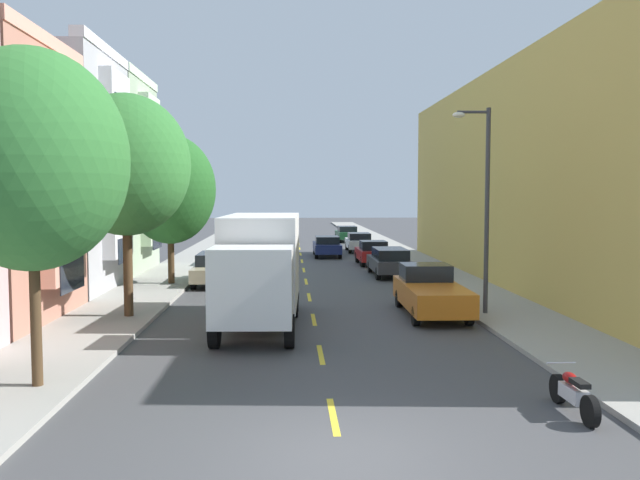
% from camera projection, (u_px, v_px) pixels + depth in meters
% --- Properties ---
extents(ground_plane, '(160.00, 160.00, 0.00)m').
position_uv_depth(ground_plane, '(303.00, 264.00, 40.89)').
color(ground_plane, '#424244').
extents(sidewalk_left, '(3.20, 120.00, 0.14)m').
position_uv_depth(sidewalk_left, '(182.00, 268.00, 38.55)').
color(sidewalk_left, '#99968E').
rests_on(sidewalk_left, ground_plane).
extents(sidewalk_right, '(3.20, 120.00, 0.14)m').
position_uv_depth(sidewalk_right, '(423.00, 266.00, 39.23)').
color(sidewalk_right, '#99968E').
rests_on(sidewalk_right, ground_plane).
extents(lane_centerline_dashes, '(0.14, 47.20, 0.01)m').
position_uv_depth(lane_centerline_dashes, '(305.00, 275.00, 35.41)').
color(lane_centerline_dashes, yellow).
rests_on(lane_centerline_dashes, ground_plane).
extents(townhouse_fourth_sage, '(12.53, 7.03, 10.84)m').
position_uv_depth(townhouse_fourth_sage, '(37.00, 178.00, 36.10)').
color(townhouse_fourth_sage, '#99AD8E').
rests_on(townhouse_fourth_sage, ground_plane).
extents(apartment_block_opposite, '(10.00, 36.00, 10.23)m').
position_uv_depth(apartment_block_opposite, '(597.00, 178.00, 31.22)').
color(apartment_block_opposite, tan).
rests_on(apartment_block_opposite, ground_plane).
extents(street_tree_nearest, '(4.14, 4.14, 7.35)m').
position_uv_depth(street_tree_nearest, '(31.00, 160.00, 14.25)').
color(street_tree_nearest, '#47331E').
rests_on(street_tree_nearest, sidewalk_left).
extents(street_tree_second, '(4.38, 4.38, 7.63)m').
position_uv_depth(street_tree_second, '(126.00, 165.00, 22.57)').
color(street_tree_second, '#47331E').
rests_on(street_tree_second, sidewalk_left).
extents(street_tree_third, '(4.26, 4.26, 6.99)m').
position_uv_depth(street_tree_third, '(170.00, 189.00, 30.97)').
color(street_tree_third, '#47331E').
rests_on(street_tree_third, sidewalk_left).
extents(street_lamp, '(1.35, 0.28, 7.20)m').
position_uv_depth(street_lamp, '(483.00, 196.00, 23.18)').
color(street_lamp, '#38383D').
rests_on(street_lamp, sidewalk_right).
extents(delivery_box_truck, '(2.66, 7.94, 3.63)m').
position_uv_depth(delivery_box_truck, '(261.00, 264.00, 21.90)').
color(delivery_box_truck, white).
rests_on(delivery_box_truck, ground_plane).
extents(parked_pickup_silver, '(2.05, 5.32, 1.73)m').
position_uv_depth(parked_pickup_silver, '(240.00, 243.00, 47.95)').
color(parked_pickup_silver, '#B2B5BA').
rests_on(parked_pickup_silver, ground_plane).
extents(parked_wagon_charcoal, '(1.85, 4.71, 1.50)m').
position_uv_depth(parked_wagon_charcoal, '(389.00, 261.00, 35.01)').
color(parked_wagon_charcoal, '#333338').
rests_on(parked_wagon_charcoal, ground_plane).
extents(parked_sedan_forest, '(1.89, 4.54, 1.43)m').
position_uv_depth(parked_sedan_forest, '(347.00, 234.00, 60.29)').
color(parked_sedan_forest, '#194C28').
rests_on(parked_sedan_forest, ground_plane).
extents(parked_sedan_white, '(1.87, 4.53, 1.43)m').
position_uv_depth(parked_sedan_white, '(359.00, 242.00, 49.87)').
color(parked_sedan_white, silver).
rests_on(parked_sedan_white, ground_plane).
extents(parked_hatchback_red, '(1.79, 4.02, 1.50)m').
position_uv_depth(parked_hatchback_red, '(372.00, 253.00, 40.67)').
color(parked_hatchback_red, '#AD1E1E').
rests_on(parked_hatchback_red, ground_plane).
extents(parked_sedan_teal, '(1.81, 4.51, 1.43)m').
position_uv_depth(parked_sedan_teal, '(231.00, 254.00, 39.49)').
color(parked_sedan_teal, '#195B60').
rests_on(parked_sedan_teal, ground_plane).
extents(parked_pickup_orange, '(2.07, 5.33, 1.73)m').
position_uv_depth(parked_pickup_orange, '(431.00, 292.00, 23.85)').
color(parked_pickup_orange, orange).
rests_on(parked_pickup_orange, ground_plane).
extents(parked_suv_sky, '(2.07, 4.85, 1.93)m').
position_uv_depth(parked_suv_sky, '(251.00, 231.00, 59.95)').
color(parked_suv_sky, '#7A9EC6').
rests_on(parked_suv_sky, ground_plane).
extents(parked_wagon_champagne, '(1.83, 4.70, 1.50)m').
position_uv_depth(parked_wagon_champagne, '(215.00, 268.00, 31.87)').
color(parked_wagon_champagne, tan).
rests_on(parked_wagon_champagne, ground_plane).
extents(moving_navy_sedan, '(1.80, 4.50, 1.43)m').
position_uv_depth(moving_navy_sedan, '(327.00, 246.00, 45.95)').
color(moving_navy_sedan, navy).
rests_on(moving_navy_sedan, ground_plane).
extents(parked_motorcycle, '(0.62, 2.05, 0.90)m').
position_uv_depth(parked_motorcycle, '(573.00, 394.00, 13.08)').
color(parked_motorcycle, black).
rests_on(parked_motorcycle, ground_plane).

